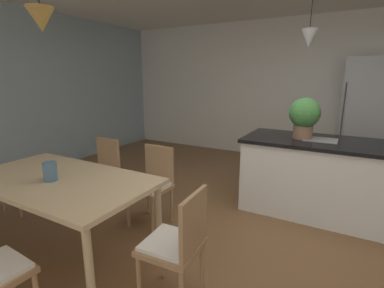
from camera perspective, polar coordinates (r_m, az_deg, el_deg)
name	(u,v)px	position (r m, az deg, el deg)	size (l,w,h in m)	color
ground_plane	(262,244)	(3.08, 13.98, -19.06)	(10.00, 8.40, 0.04)	brown
wall_back_kitchen	(314,91)	(5.83, 23.51, 9.81)	(10.00, 0.12, 2.70)	white
window_wall_left_glazing	(12,94)	(5.32, -32.70, 8.54)	(0.06, 8.40, 2.70)	#9EB7C6
dining_table	(59,185)	(2.82, -25.36, -7.51)	(1.76, 0.95, 0.74)	#D1B284
chair_far_right	(152,183)	(3.16, -8.05, -7.82)	(0.41, 0.41, 0.87)	#A87F56
chair_far_left	(101,171)	(3.67, -18.01, -5.31)	(0.42, 0.42, 0.87)	#A87F56
chair_kitchen_end	(177,243)	(2.11, -3.01, -19.43)	(0.42, 0.42, 0.87)	#A87F56
kitchen_island	(332,178)	(3.69, 26.62, -6.25)	(2.05, 0.87, 0.91)	white
refrigerator	(363,118)	(5.44, 31.47, 4.60)	(0.68, 0.67, 1.92)	#B2B5B7
pendant_over_table	(41,19)	(2.60, -28.33, 21.43)	(0.21, 0.21, 0.75)	black
pendant_over_island_main	(309,38)	(3.56, 22.71, 19.27)	(0.17, 0.17, 0.77)	black
potted_plant_on_island	(304,116)	(3.56, 21.87, 5.39)	(0.35, 0.35, 0.48)	#8C664C
vase_on_dining_table	(50,171)	(2.73, -26.87, -5.00)	(0.11, 0.11, 0.17)	slate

